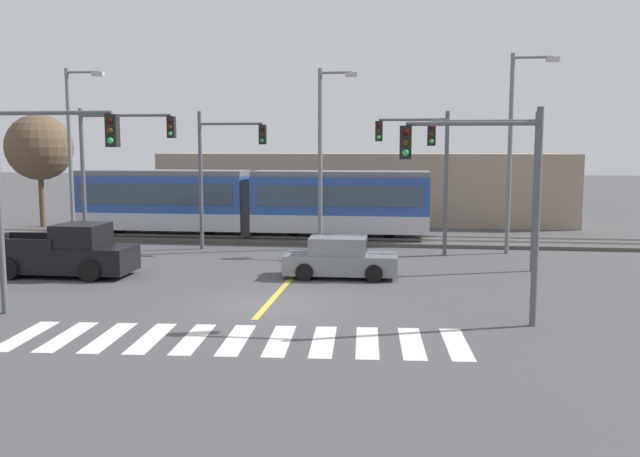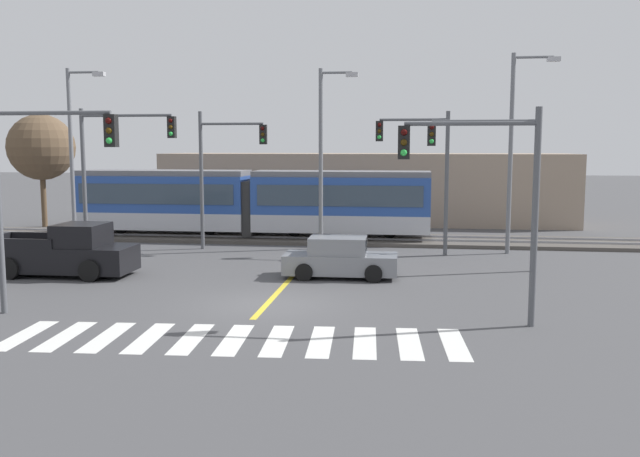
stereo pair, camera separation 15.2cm
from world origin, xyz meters
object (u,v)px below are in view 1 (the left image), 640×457
(traffic_light_mid_left, at_px, (113,159))
(traffic_light_near_right, at_px, (489,182))
(traffic_light_mid_right, at_px, (498,165))
(street_lamp_west, at_px, (73,147))
(traffic_light_far_right, at_px, (423,161))
(sedan_crossing, at_px, (340,259))
(pickup_truck, at_px, (65,254))
(bare_tree_far_west, at_px, (39,148))
(traffic_light_far_left, at_px, (221,161))
(street_lamp_east, at_px, (514,142))
(street_lamp_centre, at_px, (323,149))
(light_rail_tram, at_px, (250,200))
(traffic_light_near_left, at_px, (37,173))

(traffic_light_mid_left, bearing_deg, traffic_light_near_right, -31.67)
(traffic_light_mid_right, relative_size, street_lamp_west, 0.72)
(traffic_light_far_right, bearing_deg, traffic_light_near_right, -82.91)
(sedan_crossing, relative_size, pickup_truck, 0.78)
(traffic_light_mid_right, distance_m, bare_tree_far_west, 27.86)
(traffic_light_far_left, height_order, street_lamp_east, street_lamp_east)
(traffic_light_far_left, height_order, street_lamp_centre, street_lamp_centre)
(sedan_crossing, bearing_deg, traffic_light_near_right, -53.54)
(street_lamp_centre, bearing_deg, light_rail_tram, 146.01)
(traffic_light_near_left, bearing_deg, pickup_truck, 112.41)
(traffic_light_far_right, bearing_deg, pickup_truck, -153.04)
(traffic_light_far_right, bearing_deg, traffic_light_far_left, 177.66)
(traffic_light_near_right, bearing_deg, traffic_light_far_right, 97.09)
(street_lamp_centre, bearing_deg, street_lamp_east, -1.86)
(traffic_light_mid_right, bearing_deg, traffic_light_near_left, -147.09)
(traffic_light_far_left, height_order, traffic_light_near_right, traffic_light_far_left)
(sedan_crossing, height_order, traffic_light_far_left, traffic_light_far_left)
(street_lamp_centre, bearing_deg, pickup_truck, -137.85)
(traffic_light_mid_left, distance_m, street_lamp_west, 5.18)
(sedan_crossing, distance_m, street_lamp_centre, 8.16)
(street_lamp_east, bearing_deg, traffic_light_mid_right, -105.67)
(traffic_light_far_left, bearing_deg, traffic_light_near_right, -48.85)
(sedan_crossing, relative_size, traffic_light_near_left, 0.68)
(light_rail_tram, distance_m, traffic_light_far_right, 9.91)
(pickup_truck, distance_m, street_lamp_east, 19.55)
(traffic_light_mid_left, bearing_deg, street_lamp_east, 12.63)
(traffic_light_mid_right, height_order, traffic_light_far_left, traffic_light_far_left)
(street_lamp_west, bearing_deg, traffic_light_mid_right, -12.20)
(street_lamp_centre, bearing_deg, traffic_light_near_left, -115.22)
(street_lamp_centre, height_order, bare_tree_far_west, street_lamp_centre)
(traffic_light_far_left, relative_size, traffic_light_mid_left, 1.00)
(pickup_truck, xyz_separation_m, traffic_light_near_right, (14.92, -5.17, 3.06))
(light_rail_tram, relative_size, street_lamp_west, 2.15)
(pickup_truck, height_order, traffic_light_far_right, traffic_light_far_right)
(sedan_crossing, relative_size, traffic_light_mid_right, 0.68)
(sedan_crossing, height_order, street_lamp_east, street_lamp_east)
(sedan_crossing, relative_size, bare_tree_far_west, 0.62)
(traffic_light_near_left, height_order, street_lamp_east, street_lamp_east)
(traffic_light_far_right, relative_size, bare_tree_far_west, 0.94)
(sedan_crossing, bearing_deg, street_lamp_centre, 102.22)
(pickup_truck, height_order, traffic_light_far_left, traffic_light_far_left)
(traffic_light_near_left, xyz_separation_m, street_lamp_west, (-5.72, 13.21, 0.73))
(traffic_light_far_left, relative_size, street_lamp_centre, 0.77)
(street_lamp_centre, bearing_deg, street_lamp_west, -177.67)
(traffic_light_mid_right, distance_m, traffic_light_far_left, 12.76)
(light_rail_tram, relative_size, traffic_light_near_right, 3.14)
(traffic_light_near_left, relative_size, traffic_light_far_right, 0.98)
(traffic_light_near_right, bearing_deg, traffic_light_mid_left, 148.33)
(traffic_light_far_left, height_order, traffic_light_far_right, traffic_light_far_left)
(pickup_truck, distance_m, traffic_light_mid_right, 16.88)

